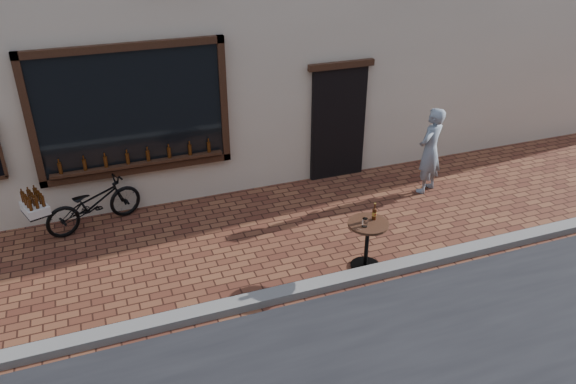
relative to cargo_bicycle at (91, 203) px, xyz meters
name	(u,v)px	position (x,y,z in m)	size (l,w,h in m)	color
ground	(316,299)	(2.78, -3.13, -0.44)	(90.00, 90.00, 0.00)	#4D2419
kerb	(311,287)	(2.78, -2.93, -0.38)	(90.00, 0.25, 0.12)	slate
cargo_bicycle	(91,203)	(0.00, 0.00, 0.00)	(1.97, 1.14, 0.93)	black
bistro_table	(368,236)	(3.78, -2.67, 0.11)	(0.61, 0.61, 1.04)	black
pedestrian	(430,151)	(6.01, -0.85, 0.38)	(0.60, 0.40, 1.65)	gray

